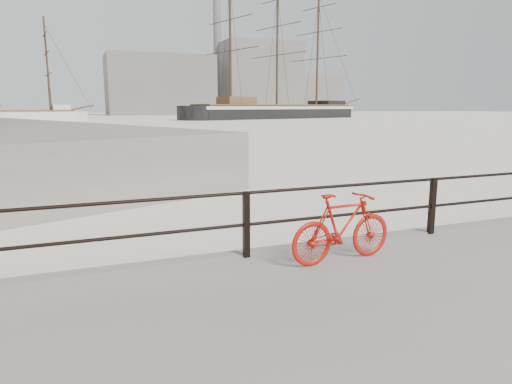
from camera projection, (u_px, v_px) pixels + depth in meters
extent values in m
plane|color=white|center=(423.00, 250.00, 8.33)|extent=(400.00, 400.00, 0.00)
imported|color=#B4160C|center=(342.00, 227.00, 6.58)|extent=(1.70, 0.38, 1.02)
cube|color=gray|center=(160.00, 86.00, 141.81)|extent=(32.00, 18.00, 18.00)
cube|color=gray|center=(258.00, 79.00, 158.51)|extent=(26.00, 20.00, 24.00)
cube|color=gray|center=(310.00, 95.00, 172.33)|extent=(20.00, 16.00, 14.00)
cylinder|color=gray|center=(218.00, 49.00, 156.52)|extent=(2.80, 2.80, 44.00)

